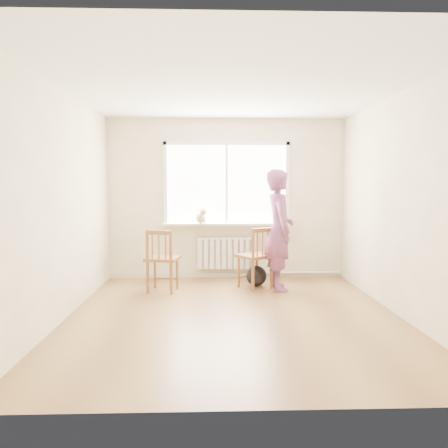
{
  "coord_description": "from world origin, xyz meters",
  "views": [
    {
      "loc": [
        -0.28,
        -5.17,
        1.57
      ],
      "look_at": [
        -0.08,
        1.2,
        1.01
      ],
      "focal_mm": 35.0,
      "sensor_mm": 36.0,
      "label": 1
    }
  ],
  "objects": [
    {
      "name": "windowsill",
      "position": [
        0.0,
        2.14,
        0.93
      ],
      "size": [
        2.15,
        0.22,
        0.04
      ],
      "primitive_type": "cube",
      "color": "white",
      "rests_on": "back_wall"
    },
    {
      "name": "chair_left",
      "position": [
        -1.0,
        1.22,
        0.47
      ],
      "size": [
        0.53,
        0.51,
        0.93
      ],
      "rotation": [
        0.0,
        0.0,
        2.96
      ],
      "color": "brown",
      "rests_on": "floor"
    },
    {
      "name": "baseboard",
      "position": [
        0.0,
        2.23,
        0.04
      ],
      "size": [
        4.0,
        0.03,
        0.08
      ],
      "primitive_type": "cube",
      "color": "beige",
      "rests_on": "ground"
    },
    {
      "name": "cat",
      "position": [
        -0.43,
        2.05,
        1.06
      ],
      "size": [
        0.26,
        0.4,
        0.28
      ],
      "rotation": [
        0.0,
        0.0,
        0.33
      ],
      "color": "beige",
      "rests_on": "windowsill"
    },
    {
      "name": "ceiling",
      "position": [
        0.0,
        0.0,
        2.7
      ],
      "size": [
        4.5,
        4.5,
        0.0
      ],
      "primitive_type": "plane",
      "rotation": [
        3.14,
        0.0,
        0.0
      ],
      "color": "white",
      "rests_on": "back_wall"
    },
    {
      "name": "chair_right",
      "position": [
        0.43,
        1.38,
        0.48
      ],
      "size": [
        0.63,
        0.63,
        0.95
      ],
      "rotation": [
        0.0,
        0.0,
        3.71
      ],
      "color": "brown",
      "rests_on": "floor"
    },
    {
      "name": "radiator",
      "position": [
        0.0,
        2.16,
        0.44
      ],
      "size": [
        1.0,
        0.12,
        0.55
      ],
      "color": "white",
      "rests_on": "back_wall"
    },
    {
      "name": "floor",
      "position": [
        0.0,
        0.0,
        0.0
      ],
      "size": [
        4.5,
        4.5,
        0.0
      ],
      "primitive_type": "plane",
      "color": "olive",
      "rests_on": "ground"
    },
    {
      "name": "back_wall",
      "position": [
        0.0,
        2.25,
        1.35
      ],
      "size": [
        4.0,
        0.01,
        2.7
      ],
      "primitive_type": "cube",
      "color": "#F0E5C0",
      "rests_on": "ground"
    },
    {
      "name": "backpack",
      "position": [
        0.44,
        1.56,
        0.16
      ],
      "size": [
        0.38,
        0.34,
        0.32
      ],
      "primitive_type": "ellipsoid",
      "rotation": [
        0.0,
        0.0,
        0.35
      ],
      "color": "black",
      "rests_on": "floor"
    },
    {
      "name": "person",
      "position": [
        0.76,
        1.34,
        0.91
      ],
      "size": [
        0.48,
        0.69,
        1.82
      ],
      "primitive_type": "imported",
      "rotation": [
        0.0,
        0.0,
        1.64
      ],
      "color": "#AD394E",
      "rests_on": "floor"
    },
    {
      "name": "window",
      "position": [
        0.0,
        2.22,
        1.66
      ],
      "size": [
        2.12,
        0.05,
        1.42
      ],
      "color": "white",
      "rests_on": "back_wall"
    },
    {
      "name": "heating_pipe",
      "position": [
        1.25,
        2.19,
        0.08
      ],
      "size": [
        1.4,
        0.04,
        0.04
      ],
      "primitive_type": "cylinder",
      "rotation": [
        0.0,
        1.57,
        0.0
      ],
      "color": "silver",
      "rests_on": "back_wall"
    }
  ]
}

